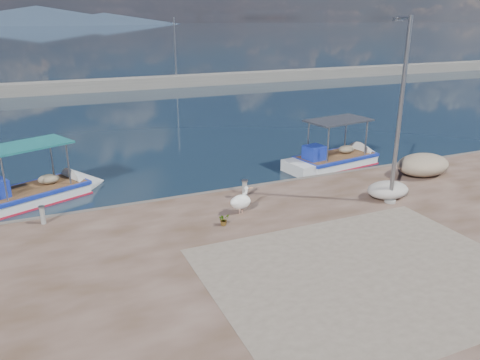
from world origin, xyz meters
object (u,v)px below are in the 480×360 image
(boat_right, at_px, (335,162))
(lamp_post, at_px, (399,120))
(bollard_near, at_px, (245,188))
(pelican, at_px, (241,201))
(boat_left, at_px, (33,196))

(boat_right, relative_size, lamp_post, 0.89)
(boat_right, bearing_deg, bollard_near, -161.19)
(pelican, xyz_separation_m, lamp_post, (5.84, -1.35, 2.83))
(lamp_post, bearing_deg, pelican, 167.01)
(boat_right, bearing_deg, lamp_post, -113.88)
(boat_left, relative_size, pelican, 6.00)
(pelican, height_order, bollard_near, pelican)
(boat_left, distance_m, boat_right, 14.72)
(boat_left, bearing_deg, lamp_post, -52.37)
(boat_right, xyz_separation_m, bollard_near, (-6.79, -3.50, 0.69))
(boat_right, bearing_deg, boat_left, 167.91)
(boat_left, relative_size, lamp_post, 0.91)
(pelican, relative_size, lamp_post, 0.15)
(boat_left, height_order, bollard_near, boat_left)
(lamp_post, height_order, bollard_near, lamp_post)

